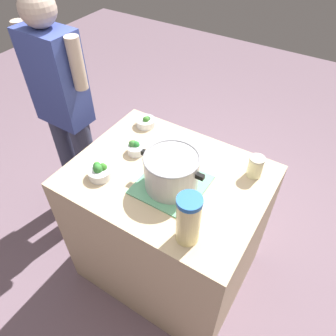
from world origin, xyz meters
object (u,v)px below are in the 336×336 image
at_px(broccoli_bowl_back, 135,148).
at_px(broccoli_bowl_front, 100,172).
at_px(cooking_pot, 172,171).
at_px(broccoli_bowl_center, 146,122).
at_px(mason_jar, 256,167).
at_px(lemonade_pitcher, 188,219).
at_px(person_cook, 65,112).

bearing_deg(broccoli_bowl_back, broccoli_bowl_front, 80.55).
distance_m(cooking_pot, broccoli_bowl_center, 0.53).
distance_m(mason_jar, broccoli_bowl_back, 0.66).
bearing_deg(mason_jar, lemonade_pitcher, 78.53).
xyz_separation_m(cooking_pot, mason_jar, (-0.32, -0.29, -0.04)).
xyz_separation_m(broccoli_bowl_front, person_cook, (0.60, -0.34, -0.05)).
height_order(mason_jar, broccoli_bowl_back, mason_jar).
bearing_deg(broccoli_bowl_center, mason_jar, 175.60).
bearing_deg(broccoli_bowl_front, person_cook, -29.52).
xyz_separation_m(cooking_pot, broccoli_bowl_back, (0.31, -0.11, -0.07)).
height_order(lemonade_pitcher, broccoli_bowl_back, lemonade_pitcher).
relative_size(broccoli_bowl_front, broccoli_bowl_back, 1.23).
bearing_deg(broccoli_bowl_back, person_cook, -7.90).
bearing_deg(person_cook, broccoli_bowl_center, -165.01).
height_order(lemonade_pitcher, broccoli_bowl_center, lemonade_pitcher).
xyz_separation_m(broccoli_bowl_front, broccoli_bowl_center, (0.05, -0.49, -0.01)).
relative_size(broccoli_bowl_back, person_cook, 0.06).
xyz_separation_m(mason_jar, broccoli_bowl_back, (0.63, 0.18, -0.03)).
height_order(broccoli_bowl_center, broccoli_bowl_back, broccoli_bowl_back).
relative_size(broccoli_bowl_front, person_cook, 0.07).
xyz_separation_m(lemonade_pitcher, person_cook, (1.17, -0.43, -0.14)).
bearing_deg(mason_jar, broccoli_bowl_center, -4.40).
distance_m(broccoli_bowl_front, broccoli_bowl_back, 0.25).
bearing_deg(person_cook, mason_jar, -175.89).
relative_size(lemonade_pitcher, broccoli_bowl_center, 2.15).
distance_m(broccoli_bowl_center, broccoli_bowl_back, 0.25).
distance_m(cooking_pot, mason_jar, 0.44).
bearing_deg(lemonade_pitcher, person_cook, -20.06).
distance_m(mason_jar, broccoli_bowl_center, 0.73).
distance_m(cooking_pot, person_cook, 0.98).
height_order(broccoli_bowl_front, broccoli_bowl_back, broccoli_bowl_front).
bearing_deg(cooking_pot, broccoli_bowl_center, -41.06).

